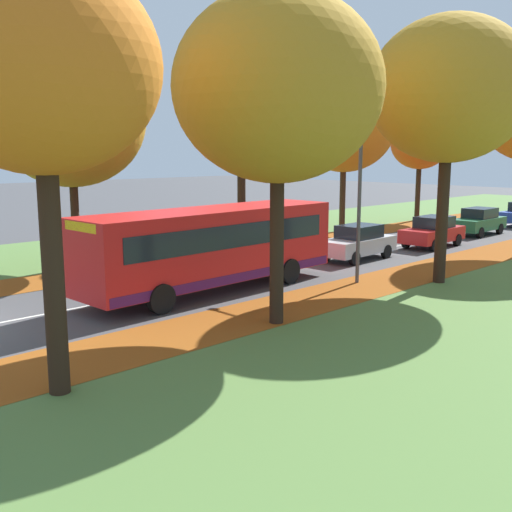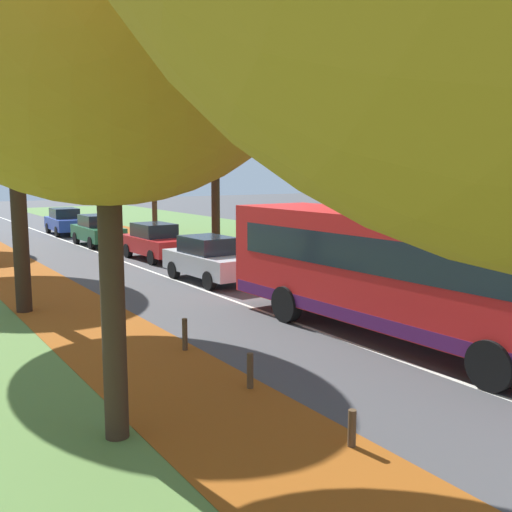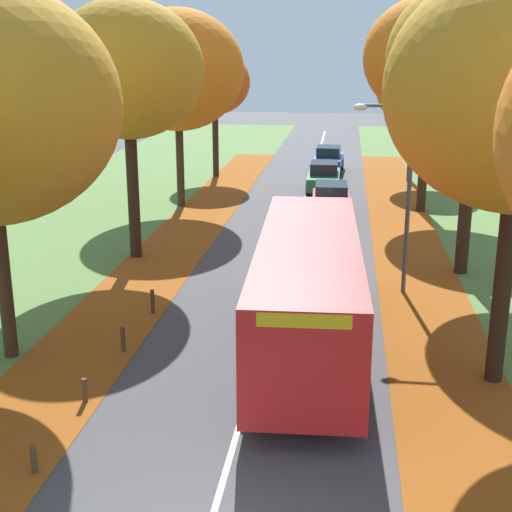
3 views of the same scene
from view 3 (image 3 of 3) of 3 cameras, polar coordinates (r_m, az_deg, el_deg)
name	(u,v)px [view 3 (image 3 of 3)]	position (r m, az deg, el deg)	size (l,w,h in m)	color
grass_verge_left	(79,232)	(31.36, -14.00, 1.85)	(12.00, 90.00, 0.01)	#517538
leaf_litter_left	(145,280)	(24.45, -8.87, -1.90)	(2.80, 60.00, 0.00)	#8C4714
leaf_litter_right	(421,291)	(23.69, 13.09, -2.74)	(2.80, 60.00, 0.00)	#8C4714
road_centre_line	(293,239)	(29.36, 3.02, 1.35)	(0.12, 80.00, 0.01)	silver
tree_left_mid	(127,70)	(26.22, -10.27, 14.42)	(5.41, 5.41, 9.28)	black
tree_left_far	(177,70)	(35.02, -6.31, 14.55)	(6.34, 6.34, 9.42)	#382619
tree_left_distant	(215,83)	(43.47, -3.33, 13.68)	(4.21, 4.21, 7.53)	black
tree_right_mid	(478,60)	(24.86, 17.35, 14.76)	(5.93, 5.93, 9.90)	black
tree_right_far	(431,57)	(34.59, 13.79, 15.18)	(6.13, 6.13, 9.94)	black
tree_right_distant	(415,91)	(42.64, 12.57, 12.78)	(4.32, 4.32, 7.19)	#422D1E
bollard_third	(34,460)	(14.25, -17.34, -15.29)	(0.12, 0.12, 0.56)	#4C3823
bollard_fourth	(85,390)	(16.49, -13.54, -10.40)	(0.12, 0.12, 0.56)	#4C3823
bollard_fifth	(123,339)	(18.84, -10.60, -6.56)	(0.12, 0.12, 0.67)	#4C3823
bollard_sixth	(153,302)	(21.30, -8.28, -3.64)	(0.12, 0.12, 0.73)	#4C3823
streetlamp_right	(399,177)	(22.55, 11.37, 6.20)	(1.89, 0.28, 6.00)	#47474C
bus	(308,287)	(18.26, 4.19, -2.48)	(2.93, 10.48, 2.98)	red
car_silver_lead	(314,233)	(27.18, 4.68, 1.85)	(1.89, 4.25, 1.62)	#B7BABF
car_red_following	(331,201)	(32.96, 6.02, 4.38)	(1.89, 4.25, 1.62)	#B21919
car_green_third_in_line	(324,177)	(39.19, 5.45, 6.30)	(1.79, 4.20, 1.62)	#1E6038
car_blue_fourth_in_line	(328,159)	(45.59, 5.82, 7.69)	(1.92, 4.27, 1.62)	#233D9E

